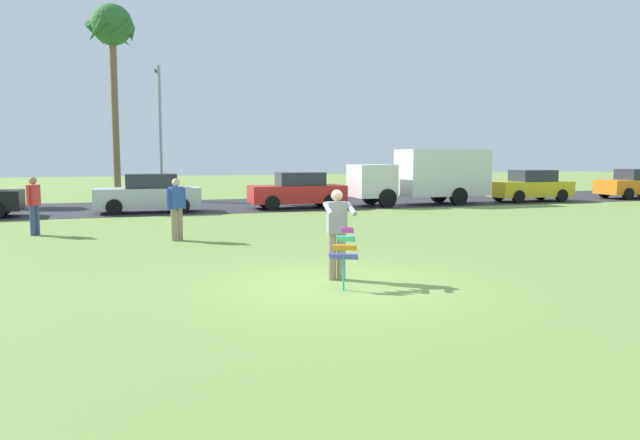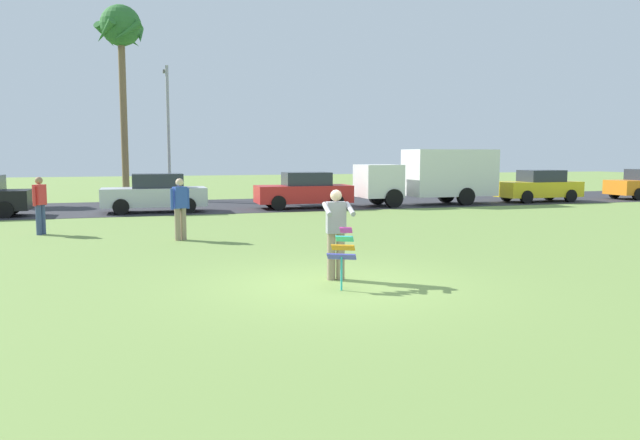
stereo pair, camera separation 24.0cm
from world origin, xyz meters
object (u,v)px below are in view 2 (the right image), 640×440
Objects in this scene: person_walker_near at (40,204)px; person_walker_far at (180,207)px; streetlight_pole at (168,124)px; parked_car_red at (304,191)px; palm_tree_right_near at (121,35)px; person_kite_flyer at (336,231)px; parked_car_yellow at (539,186)px; kite_held at (343,249)px; parked_truck_white_box at (434,175)px; parked_car_silver at (155,194)px.

person_walker_far is (3.88, -2.50, 0.00)m from person_walker_near.
streetlight_pole is at bearing 71.08° from person_walker_near.
palm_tree_right_near reaches higher than parked_car_red.
streetlight_pole is (-1.49, 22.81, 3.05)m from person_kite_flyer.
parked_car_yellow is (16.19, 15.31, -0.18)m from person_kite_flyer.
kite_held is (-0.13, -0.76, -0.24)m from person_kite_flyer.
kite_held is at bearing -58.04° from person_walker_near.
streetlight_pole reaches higher than parked_truck_white_box.
parked_car_yellow is at bearing 15.74° from person_walker_near.
person_walker_near is at bearing -164.26° from parked_car_yellow.
palm_tree_right_near is (-13.96, 8.19, 7.14)m from parked_truck_white_box.
parked_car_yellow is at bearing -22.38° from palm_tree_right_near.
kite_held is at bearing -99.91° from person_kite_flyer.
parked_truck_white_box is at bearing 20.97° from person_walker_near.
parked_car_silver is at bearing 98.72° from kite_held.
kite_held is at bearing -122.88° from parked_truck_white_box.
parked_truck_white_box is at bearing 0.01° from parked_car_red.
parked_car_yellow is at bearing 25.43° from person_walker_far.
palm_tree_right_near reaches higher than person_kite_flyer.
person_kite_flyer reaches higher than parked_car_yellow.
parked_car_red is at bearing -0.00° from parked_car_silver.
kite_held is 19.15m from parked_truck_white_box.
parked_car_red is (6.41, -0.00, 0.00)m from parked_car_silver.
parked_car_silver reaches higher than kite_held.
streetlight_pole reaches higher than person_walker_near.
person_kite_flyer is 0.41× the size of parked_car_red.
parked_car_yellow is 0.60× the size of streetlight_pole.
person_walker_near and person_walker_far have the same top height.
person_walker_far is at bearing -85.43° from palm_tree_right_near.
parked_car_yellow reaches higher than kite_held.
palm_tree_right_near is 18.68m from person_walker_far.
parked_car_silver is 2.45× the size of person_walker_near.
palm_tree_right_near is 5.11m from streetlight_pole.
person_kite_flyer is 0.41× the size of parked_car_silver.
parked_car_red is 0.42× the size of palm_tree_right_near.
streetlight_pole reaches higher than person_walker_far.
person_walker_near reaches higher than parked_car_red.
palm_tree_right_near is at bearing 132.53° from parked_car_red.
kite_held is 16.55m from parked_car_red.
parked_truck_white_box is 17.69m from palm_tree_right_near.
parked_truck_white_box is at bearing 0.00° from parked_car_silver.
person_kite_flyer is at bearing -55.33° from person_walker_near.
parked_car_yellow is at bearing 0.01° from parked_car_red.
parked_truck_white_box is 5.96m from parked_car_yellow.
person_kite_flyer is 0.25× the size of streetlight_pole.
person_kite_flyer reaches higher than kite_held.
parked_car_yellow is 22.87m from palm_tree_right_near.
parked_car_silver is at bearing -98.45° from streetlight_pole.
streetlight_pole is at bearing -17.44° from palm_tree_right_near.
parked_truck_white_box reaches higher than person_kite_flyer.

